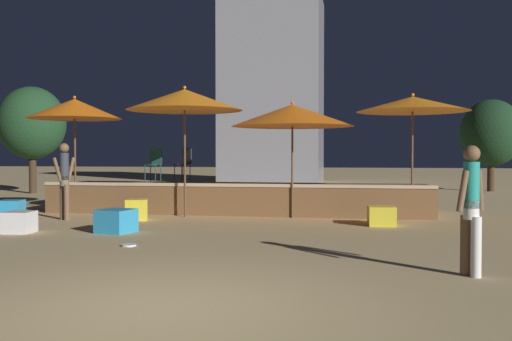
{
  "coord_description": "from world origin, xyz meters",
  "views": [
    {
      "loc": [
        1.92,
        -5.37,
        1.54
      ],
      "look_at": [
        0.0,
        5.69,
        1.22
      ],
      "focal_mm": 40.0,
      "sensor_mm": 36.0,
      "label": 1
    }
  ],
  "objects": [
    {
      "name": "cube_seat_0",
      "position": [
        -5.84,
        6.49,
        0.24
      ],
      "size": [
        0.57,
        0.57,
        0.49
      ],
      "rotation": [
        0.0,
        0.0,
        0.17
      ],
      "color": "#2D9EDB",
      "rests_on": "ground"
    },
    {
      "name": "ground_plane",
      "position": [
        0.0,
        0.0,
        0.0
      ],
      "size": [
        120.0,
        120.0,
        0.0
      ],
      "primitive_type": "plane",
      "color": "tan"
    },
    {
      "name": "bistro_chair_1",
      "position": [
        -2.72,
        9.81,
        1.36
      ],
      "size": [
        0.47,
        0.47,
        0.9
      ],
      "rotation": [
        0.0,
        0.0,
        5.72
      ],
      "color": "#2D3338",
      "rests_on": "wooden_deck"
    },
    {
      "name": "patio_umbrella_2",
      "position": [
        -2.2,
        8.11,
        2.87
      ],
      "size": [
        2.85,
        2.85,
        3.21
      ],
      "color": "brown",
      "rests_on": "ground"
    },
    {
      "name": "background_tree_0",
      "position": [
        7.47,
        19.52,
        2.4
      ],
      "size": [
        2.51,
        2.51,
        3.8
      ],
      "color": "#3D2B1C",
      "rests_on": "ground"
    },
    {
      "name": "cube_seat_4",
      "position": [
        -3.1,
        7.21,
        0.24
      ],
      "size": [
        0.64,
        0.64,
        0.49
      ],
      "rotation": [
        0.0,
        0.0,
        0.33
      ],
      "color": "yellow",
      "rests_on": "ground"
    },
    {
      "name": "cube_seat_2",
      "position": [
        -2.69,
        5.14,
        0.23
      ],
      "size": [
        0.75,
        0.75,
        0.46
      ],
      "rotation": [
        0.0,
        0.0,
        -0.24
      ],
      "color": "#2D9EDB",
      "rests_on": "ground"
    },
    {
      "name": "patio_umbrella_3",
      "position": [
        0.43,
        8.32,
        2.47
      ],
      "size": [
        2.96,
        2.96,
        2.82
      ],
      "color": "brown",
      "rests_on": "ground"
    },
    {
      "name": "person_0",
      "position": [
        3.37,
        2.14,
        0.88
      ],
      "size": [
        0.42,
        0.38,
        1.65
      ],
      "rotation": [
        0.0,
        0.0,
        5.42
      ],
      "color": "brown",
      "rests_on": "ground"
    },
    {
      "name": "cube_seat_3",
      "position": [
        2.49,
        7.16,
        0.21
      ],
      "size": [
        0.61,
        0.61,
        0.42
      ],
      "rotation": [
        0.0,
        0.0,
        0.08
      ],
      "color": "yellow",
      "rests_on": "ground"
    },
    {
      "name": "person_1",
      "position": [
        -4.79,
        7.0,
        0.99
      ],
      "size": [
        0.37,
        0.54,
        1.8
      ],
      "rotation": [
        0.0,
        0.0,
        2.6
      ],
      "color": "brown",
      "rests_on": "ground"
    },
    {
      "name": "frisbee_disc",
      "position": [
        -1.8,
        3.6,
        0.02
      ],
      "size": [
        0.25,
        0.25,
        0.03
      ],
      "color": "white",
      "rests_on": "ground"
    },
    {
      "name": "wooden_deck",
      "position": [
        -1.12,
        9.53,
        0.37
      ],
      "size": [
        9.91,
        2.37,
        0.81
      ],
      "color": "brown",
      "rests_on": "ground"
    },
    {
      "name": "cube_seat_1",
      "position": [
        -4.55,
        4.79,
        0.21
      ],
      "size": [
        0.57,
        0.57,
        0.42
      ],
      "rotation": [
        0.0,
        0.0,
        0.1
      ],
      "color": "white",
      "rests_on": "ground"
    },
    {
      "name": "distant_building",
      "position": [
        -2.45,
        25.12,
        4.99
      ],
      "size": [
        5.19,
        4.79,
        9.98
      ],
      "color": "gray",
      "rests_on": "ground"
    },
    {
      "name": "bistro_chair_0",
      "position": [
        -3.3,
        8.99,
        1.36
      ],
      "size": [
        0.4,
        0.41,
        0.9
      ],
      "rotation": [
        0.0,
        0.0,
        6.15
      ],
      "color": "#1E4C47",
      "rests_on": "wooden_deck"
    },
    {
      "name": "patio_umbrella_1",
      "position": [
        3.24,
        8.39,
        2.71
      ],
      "size": [
        2.62,
        2.62,
        2.97
      ],
      "color": "brown",
      "rests_on": "ground"
    },
    {
      "name": "background_tree_1",
      "position": [
        -10.53,
        15.1,
        2.75
      ],
      "size": [
        2.57,
        2.57,
        4.18
      ],
      "color": "#3D2B1C",
      "rests_on": "ground"
    },
    {
      "name": "patio_umbrella_0",
      "position": [
        -5.29,
        8.47,
        2.72
      ],
      "size": [
        2.44,
        2.44,
        3.06
      ],
      "color": "brown",
      "rests_on": "ground"
    }
  ]
}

